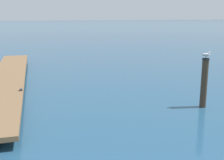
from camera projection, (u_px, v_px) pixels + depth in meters
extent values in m
cube|color=brown|center=(8.00, 78.00, 15.73)|extent=(3.18, 17.10, 0.16)
cylinder|color=#3D3023|center=(4.00, 95.00, 13.11)|extent=(0.36, 0.36, 0.29)
cylinder|color=#3D3023|center=(12.00, 72.00, 18.44)|extent=(0.36, 0.36, 0.29)
cylinder|color=#3D3023|center=(16.00, 59.00, 23.78)|extent=(0.36, 0.36, 0.29)
cube|color=#333338|center=(21.00, 90.00, 12.70)|extent=(0.14, 0.21, 0.08)
cylinder|color=#3D3023|center=(204.00, 83.00, 11.67)|extent=(0.26, 0.26, 2.03)
cylinder|color=#28282D|center=(206.00, 59.00, 11.46)|extent=(0.30, 0.30, 0.06)
cylinder|color=gold|center=(206.00, 57.00, 11.47)|extent=(0.01, 0.01, 0.07)
cylinder|color=gold|center=(206.00, 58.00, 11.42)|extent=(0.01, 0.01, 0.07)
ellipsoid|color=white|center=(206.00, 55.00, 11.42)|extent=(0.30, 0.21, 0.13)
ellipsoid|color=silver|center=(205.00, 54.00, 11.47)|extent=(0.24, 0.11, 0.09)
ellipsoid|color=#383838|center=(203.00, 55.00, 11.47)|extent=(0.07, 0.05, 0.04)
ellipsoid|color=silver|center=(206.00, 55.00, 11.36)|extent=(0.24, 0.11, 0.09)
ellipsoid|color=#383838|center=(203.00, 55.00, 11.37)|extent=(0.07, 0.05, 0.04)
cone|color=white|center=(202.00, 55.00, 11.42)|extent=(0.10, 0.09, 0.07)
sphere|color=white|center=(209.00, 53.00, 11.40)|extent=(0.08, 0.08, 0.08)
cone|color=gold|center=(210.00, 53.00, 11.40)|extent=(0.05, 0.04, 0.02)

